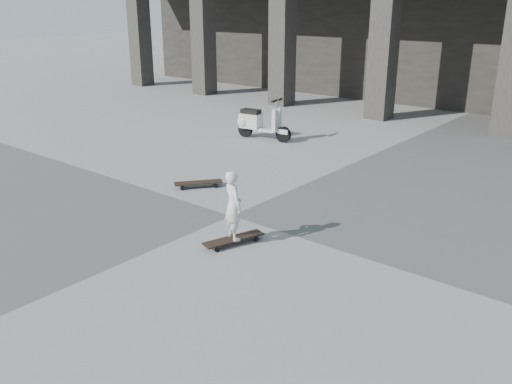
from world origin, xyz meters
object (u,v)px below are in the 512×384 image
Objects in this scene: longboard at (234,239)px; child at (233,205)px; scooter at (255,122)px; skateboard_spare at (198,183)px.

child reaches higher than longboard.
child is 0.67× the size of scooter.
longboard is 0.52m from child.
longboard is at bearing -86.26° from skateboard_spare.
skateboard_spare is at bearing -9.86° from child.
longboard is at bearing -61.47° from scooter.
longboard is 2.60m from skateboard_spare.
longboard is at bearing 177.43° from child.
skateboard_spare is (-2.16, 1.45, 0.01)m from longboard.
child is at bearing -61.47° from scooter.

